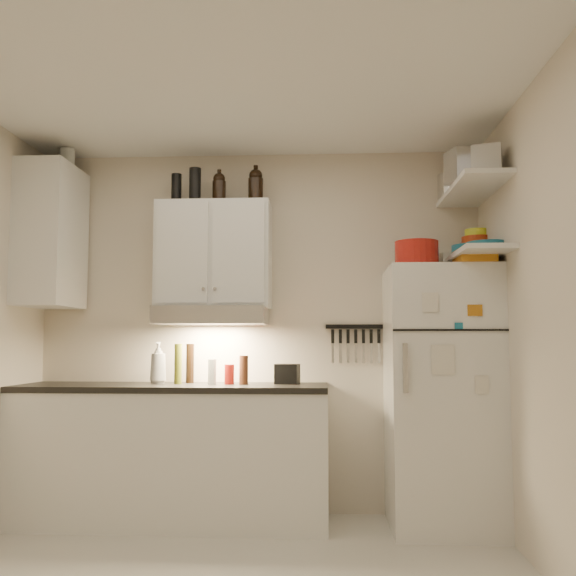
{
  "coord_description": "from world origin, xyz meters",
  "views": [
    {
      "loc": [
        0.48,
        -3.15,
        1.19
      ],
      "look_at": [
        0.25,
        0.9,
        1.55
      ],
      "focal_mm": 40.0,
      "sensor_mm": 36.0,
      "label": 1
    }
  ],
  "objects": [
    {
      "name": "bowl_yellow",
      "position": [
        1.55,
        1.34,
        1.97
      ],
      "size": [
        0.16,
        0.16,
        0.05
      ],
      "primitive_type": "cylinder",
      "color": "yellow",
      "rests_on": "bowl_orange"
    },
    {
      "name": "shelf_lo",
      "position": [
        1.45,
        1.02,
        1.76
      ],
      "size": [
        0.3,
        0.95,
        0.03
      ],
      "primitive_type": "cube",
      "color": "white",
      "rests_on": "right_wall"
    },
    {
      "name": "knife_strip",
      "position": [
        0.7,
        1.49,
        1.32
      ],
      "size": [
        0.42,
        0.02,
        0.03
      ],
      "primitive_type": "cube",
      "color": "black",
      "rests_on": "back_wall"
    },
    {
      "name": "thermos_a",
      "position": [
        -0.43,
        1.26,
        2.32
      ],
      "size": [
        0.11,
        0.11,
        0.24
      ],
      "primitive_type": "cylinder",
      "rotation": [
        0.0,
        0.0,
        -0.35
      ],
      "color": "black",
      "rests_on": "upper_cabinet"
    },
    {
      "name": "bowl_orange",
      "position": [
        1.55,
        1.34,
        1.91
      ],
      "size": [
        0.21,
        0.21,
        0.06
      ],
      "primitive_type": "cylinder",
      "color": "red",
      "rests_on": "bowl_teal"
    },
    {
      "name": "vinegar_bottle",
      "position": [
        -0.47,
        1.36,
        1.06
      ],
      "size": [
        0.06,
        0.06,
        0.28
      ],
      "primitive_type": "cylinder",
      "rotation": [
        0.0,
        0.0,
        -0.03
      ],
      "color": "black",
      "rests_on": "countertop"
    },
    {
      "name": "dutch_oven",
      "position": [
        1.09,
        1.04,
        1.78
      ],
      "size": [
        0.29,
        0.29,
        0.16
      ],
      "primitive_type": "cylinder",
      "rotation": [
        0.0,
        0.0,
        0.01
      ],
      "color": "#A91B13",
      "rests_on": "fridge"
    },
    {
      "name": "spice_jar",
      "position": [
        1.25,
        1.15,
        1.75
      ],
      "size": [
        0.08,
        0.08,
        0.1
      ],
      "primitive_type": "cylinder",
      "rotation": [
        0.0,
        0.0,
        0.44
      ],
      "color": "silver",
      "rests_on": "fridge"
    },
    {
      "name": "pepper_mill",
      "position": [
        -0.07,
        1.22,
        1.02
      ],
      "size": [
        0.07,
        0.07,
        0.2
      ],
      "primitive_type": "cylinder",
      "rotation": [
        0.0,
        0.0,
        0.19
      ],
      "color": "#5B2E1B",
      "rests_on": "countertop"
    },
    {
      "name": "stock_pot",
      "position": [
        1.42,
        1.38,
        2.3
      ],
      "size": [
        0.29,
        0.29,
        0.18
      ],
      "primitive_type": "cylinder",
      "rotation": [
        0.0,
        0.0,
        0.17
      ],
      "color": "silver",
      "rests_on": "shelf_hi"
    },
    {
      "name": "upper_cabinet",
      "position": [
        -0.3,
        1.33,
        1.83
      ],
      "size": [
        0.8,
        0.33,
        0.75
      ],
      "primitive_type": "cube",
      "color": "white",
      "rests_on": "back_wall"
    },
    {
      "name": "countertop",
      "position": [
        -0.55,
        1.2,
        0.9
      ],
      "size": [
        2.1,
        0.62,
        0.04
      ],
      "primitive_type": "cube",
      "color": "black",
      "rests_on": "base_cabinet"
    },
    {
      "name": "growler_a",
      "position": [
        -0.27,
        1.33,
        2.31
      ],
      "size": [
        0.11,
        0.11,
        0.23
      ],
      "primitive_type": null,
      "rotation": [
        0.0,
        0.0,
        -0.1
      ],
      "color": "black",
      "rests_on": "upper_cabinet"
    },
    {
      "name": "back_wall",
      "position": [
        0.0,
        1.51,
        1.3
      ],
      "size": [
        3.2,
        0.02,
        2.6
      ],
      "primitive_type": "cube",
      "color": "beige",
      "rests_on": "ground"
    },
    {
      "name": "tin_a",
      "position": [
        1.38,
        0.91,
        2.32
      ],
      "size": [
        0.25,
        0.24,
        0.21
      ],
      "primitive_type": "cube",
      "rotation": [
        0.0,
        0.0,
        0.26
      ],
      "color": "#AAAAAD",
      "rests_on": "shelf_hi"
    },
    {
      "name": "thermos_b",
      "position": [
        -0.57,
        1.3,
        2.31
      ],
      "size": [
        0.1,
        0.1,
        0.21
      ],
      "primitive_type": "cylinder",
      "rotation": [
        0.0,
        0.0,
        -0.41
      ],
      "color": "black",
      "rests_on": "upper_cabinet"
    },
    {
      "name": "shelf_hi",
      "position": [
        1.45,
        1.02,
        2.2
      ],
      "size": [
        0.3,
        0.95,
        0.03
      ],
      "primitive_type": "cube",
      "color": "white",
      "rests_on": "right_wall"
    },
    {
      "name": "side_jar",
      "position": [
        -1.36,
        1.26,
        2.52
      ],
      "size": [
        0.11,
        0.11,
        0.14
      ],
      "primitive_type": "cylinder",
      "rotation": [
        0.0,
        0.0,
        -0.02
      ],
      "color": "silver",
      "rests_on": "side_cabinet"
    },
    {
      "name": "caddy",
      "position": [
        0.22,
        1.29,
        0.99
      ],
      "size": [
        0.18,
        0.14,
        0.14
      ],
      "primitive_type": "cube",
      "rotation": [
        0.0,
        0.0,
        -0.18
      ],
      "color": "black",
      "rests_on": "countertop"
    },
    {
      "name": "bowl_teal",
      "position": [
        1.5,
        1.32,
        1.83
      ],
      "size": [
        0.26,
        0.26,
        0.1
      ],
      "primitive_type": "cylinder",
      "color": "#1A6D90",
      "rests_on": "shelf_lo"
    },
    {
      "name": "base_cabinet",
      "position": [
        -0.55,
        1.2,
        0.44
      ],
      "size": [
        2.1,
        0.6,
        0.88
      ],
      "primitive_type": "cube",
      "color": "white",
      "rests_on": "floor"
    },
    {
      "name": "range_hood",
      "position": [
        -0.3,
        1.27,
        1.39
      ],
      "size": [
        0.76,
        0.46,
        0.12
      ],
      "primitive_type": "cube",
      "color": "silver",
      "rests_on": "back_wall"
    },
    {
      "name": "soap_bottle",
      "position": [
        -0.68,
        1.28,
        1.08
      ],
      "size": [
        0.13,
        0.13,
        0.32
      ],
      "primitive_type": "imported",
      "rotation": [
        0.0,
        0.0,
        -0.07
      ],
      "color": "white",
      "rests_on": "countertop"
    },
    {
      "name": "plates",
      "position": [
        1.52,
        0.97,
        1.81
      ],
      "size": [
        0.29,
        0.29,
        0.07
      ],
      "primitive_type": "cylinder",
      "rotation": [
        0.0,
        0.0,
        -0.08
      ],
      "color": "#1A6D90",
      "rests_on": "shelf_lo"
    },
    {
      "name": "ceiling",
      "position": [
        0.0,
        0.0,
        2.61
      ],
      "size": [
        3.2,
        3.0,
        0.02
      ],
      "primitive_type": "cube",
      "color": "white",
      "rests_on": "ground"
    },
    {
      "name": "growler_b",
      "position": [
        -0.01,
        1.34,
        2.33
      ],
      "size": [
        0.13,
        0.13,
        0.25
      ],
      "primitive_type": null,
      "rotation": [
        0.0,
        0.0,
        0.24
      ],
      "color": "black",
      "rests_on": "upper_cabinet"
    },
    {
      "name": "fridge",
      "position": [
        1.25,
        1.16,
        0.85
      ],
      "size": [
        0.7,
        0.68,
        1.7
      ],
      "primitive_type": "cube",
      "color": "white",
      "rests_on": "floor"
    },
    {
      "name": "tin_b",
      "position": [
        1.47,
        0.72,
        2.3
      ],
      "size": [
        0.22,
        0.22,
        0.17
      ],
      "primitive_type": "cube",
      "rotation": [
        0.0,
        0.0,
        -0.3
      ],
      "color": "#AAAAAD",
      "rests_on": "shelf_hi"
    },
    {
      "name": "book_stack",
      "position": [
        1.43,
        0.94,
        1.75
      ],
      "size": [
        0.23,
        0.28,
        0.09
      ],
      "primitive_type": "cube",
      "rotation": [
        0.0,
        0.0,
        0.02
      ],
      "color": "#B86E17",
      "rests_on": "fridge"
    },
    {
      "name": "side_cabinet",
      "position": [
        -1.44,
        1.2,
        1.95
      ],
      "size": [
        0.33,
        0.55,
        1.0
      ],
      "primitive_type": "cube",
      "color": "white",
      "rests_on": "left_wall"
    },
    {
      "name": "clear_bottle",
      "position": [
        -0.29,
        1.22,
        1.01
      ],
      "size": [
        0.06,
        0.06,
        0.17
      ],
      "primitive_type": "cylinder",
      "rotation": [
        0.0,
        0.0,
        0.03
      ],
      "color": "silver",
      "rests_on": "countertop"
    },
    {
      "name": "red_jar",
      "position": [
        -0.17,
        1.23,
        0.99
      ],
      "size": [
        0.08,
        0.08,
        0.14
      ],
      "primitive_type": "cylinder",
      "rotation": [
        0.0,
        0.0,
        -0.29
      ],
      "color": "#A91B13",
      "rests_on": "countertop"
    },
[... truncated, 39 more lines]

